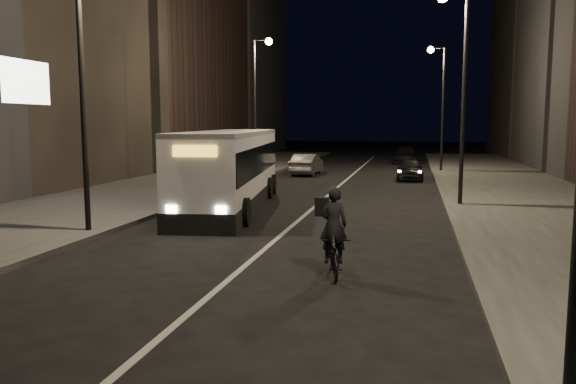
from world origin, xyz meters
The scene contains 13 objects.
ground centered at (0.00, 0.00, 0.00)m, with size 180.00×180.00×0.00m, color black.
sidewalk_right centered at (8.50, 14.00, 0.08)m, with size 7.00×70.00×0.16m, color #333330.
sidewalk_left centered at (-8.50, 14.00, 0.08)m, with size 7.00×70.00×0.16m, color #333330.
building_row_left centered at (-16.00, 28.50, 11.00)m, with size 8.00×61.00×22.00m, color black.
streetlight_right_mid centered at (5.33, 12.00, 5.36)m, with size 1.20×0.44×8.12m.
streetlight_right_far centered at (5.33, 28.00, 5.36)m, with size 1.20×0.44×8.12m.
streetlight_left_near centered at (-5.33, 4.00, 5.36)m, with size 1.20×0.44×8.12m.
streetlight_left_far centered at (-5.33, 22.00, 5.36)m, with size 1.20×0.44×8.12m.
city_bus centered at (-3.18, 10.09, 1.63)m, with size 3.84×11.32×3.00m.
cyclist_on_bicycle centered at (2.14, 1.10, 0.66)m, with size 0.96×1.81×1.98m.
car_near centered at (3.60, 22.69, 0.62)m, with size 1.47×3.65×1.24m, color black.
car_mid centered at (-2.87, 24.56, 0.67)m, with size 1.43×4.09×1.35m, color #3D3D40.
car_far centered at (3.12, 36.42, 0.67)m, with size 1.88×4.62×1.34m, color black.
Camera 1 is at (3.76, -10.70, 3.32)m, focal length 35.00 mm.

